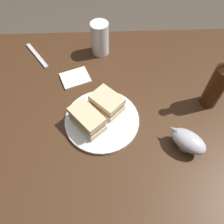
{
  "coord_description": "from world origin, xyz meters",
  "views": [
    {
      "loc": [
        -0.05,
        -0.46,
        1.41
      ],
      "look_at": [
        -0.04,
        -0.02,
        0.75
      ],
      "focal_mm": 36.52,
      "sensor_mm": 36.0,
      "label": 1
    }
  ],
  "objects_px": {
    "gravy_boat": "(188,141)",
    "cider_bottle": "(218,83)",
    "pint_glass": "(100,40)",
    "sandwich_half_left": "(107,103)",
    "napkin": "(75,78)",
    "sandwich_half_right": "(87,119)",
    "fork": "(37,55)",
    "plate": "(102,120)"
  },
  "relations": [
    {
      "from": "gravy_boat",
      "to": "cider_bottle",
      "type": "bearing_deg",
      "value": 54.72
    },
    {
      "from": "gravy_boat",
      "to": "cider_bottle",
      "type": "relative_size",
      "value": 0.51
    },
    {
      "from": "pint_glass",
      "to": "cider_bottle",
      "type": "bearing_deg",
      "value": -36.4
    },
    {
      "from": "sandwich_half_left",
      "to": "napkin",
      "type": "height_order",
      "value": "sandwich_half_left"
    },
    {
      "from": "cider_bottle",
      "to": "napkin",
      "type": "relative_size",
      "value": 2.37
    },
    {
      "from": "sandwich_half_left",
      "to": "sandwich_half_right",
      "type": "height_order",
      "value": "sandwich_half_right"
    },
    {
      "from": "fork",
      "to": "sandwich_half_left",
      "type": "bearing_deg",
      "value": -169.7
    },
    {
      "from": "sandwich_half_left",
      "to": "cider_bottle",
      "type": "relative_size",
      "value": 0.5
    },
    {
      "from": "plate",
      "to": "cider_bottle",
      "type": "xyz_separation_m",
      "value": [
        0.4,
        0.07,
        0.1
      ]
    },
    {
      "from": "gravy_boat",
      "to": "cider_bottle",
      "type": "distance_m",
      "value": 0.23
    },
    {
      "from": "plate",
      "to": "gravy_boat",
      "type": "bearing_deg",
      "value": -21.86
    },
    {
      "from": "cider_bottle",
      "to": "fork",
      "type": "relative_size",
      "value": 1.45
    },
    {
      "from": "cider_bottle",
      "to": "sandwich_half_right",
      "type": "bearing_deg",
      "value": -168.57
    },
    {
      "from": "pint_glass",
      "to": "gravy_boat",
      "type": "bearing_deg",
      "value": -60.03
    },
    {
      "from": "napkin",
      "to": "fork",
      "type": "distance_m",
      "value": 0.22
    },
    {
      "from": "plate",
      "to": "pint_glass",
      "type": "height_order",
      "value": "pint_glass"
    },
    {
      "from": "plate",
      "to": "sandwich_half_right",
      "type": "bearing_deg",
      "value": -157.14
    },
    {
      "from": "pint_glass",
      "to": "napkin",
      "type": "bearing_deg",
      "value": -123.66
    },
    {
      "from": "sandwich_half_left",
      "to": "napkin",
      "type": "bearing_deg",
      "value": 128.18
    },
    {
      "from": "fork",
      "to": "plate",
      "type": "bearing_deg",
      "value": -175.9
    },
    {
      "from": "plate",
      "to": "gravy_boat",
      "type": "relative_size",
      "value": 1.96
    },
    {
      "from": "sandwich_half_right",
      "to": "gravy_boat",
      "type": "xyz_separation_m",
      "value": [
        0.32,
        -0.09,
        -0.01
      ]
    },
    {
      "from": "sandwich_half_left",
      "to": "pint_glass",
      "type": "xyz_separation_m",
      "value": [
        -0.02,
        0.32,
        0.02
      ]
    },
    {
      "from": "sandwich_half_right",
      "to": "napkin",
      "type": "bearing_deg",
      "value": 104.16
    },
    {
      "from": "pint_glass",
      "to": "fork",
      "type": "xyz_separation_m",
      "value": [
        -0.28,
        -0.02,
        -0.06
      ]
    },
    {
      "from": "cider_bottle",
      "to": "fork",
      "type": "distance_m",
      "value": 0.74
    },
    {
      "from": "gravy_boat",
      "to": "cider_bottle",
      "type": "xyz_separation_m",
      "value": [
        0.13,
        0.18,
        0.06
      ]
    },
    {
      "from": "sandwich_half_right",
      "to": "fork",
      "type": "height_order",
      "value": "sandwich_half_right"
    },
    {
      "from": "sandwich_half_right",
      "to": "fork",
      "type": "xyz_separation_m",
      "value": [
        -0.23,
        0.37,
        -0.04
      ]
    },
    {
      "from": "gravy_boat",
      "to": "napkin",
      "type": "bearing_deg",
      "value": 139.99
    },
    {
      "from": "sandwich_half_right",
      "to": "cider_bottle",
      "type": "relative_size",
      "value": 0.52
    },
    {
      "from": "napkin",
      "to": "cider_bottle",
      "type": "bearing_deg",
      "value": -15.3
    },
    {
      "from": "sandwich_half_right",
      "to": "sandwich_half_left",
      "type": "bearing_deg",
      "value": 45.42
    },
    {
      "from": "gravy_boat",
      "to": "sandwich_half_left",
      "type": "bearing_deg",
      "value": 148.02
    },
    {
      "from": "pint_glass",
      "to": "sandwich_half_right",
      "type": "bearing_deg",
      "value": -96.94
    },
    {
      "from": "napkin",
      "to": "fork",
      "type": "relative_size",
      "value": 0.61
    },
    {
      "from": "pint_glass",
      "to": "fork",
      "type": "bearing_deg",
      "value": -176.36
    },
    {
      "from": "gravy_boat",
      "to": "napkin",
      "type": "height_order",
      "value": "gravy_boat"
    },
    {
      "from": "sandwich_half_left",
      "to": "pint_glass",
      "type": "distance_m",
      "value": 0.32
    },
    {
      "from": "gravy_boat",
      "to": "napkin",
      "type": "xyz_separation_m",
      "value": [
        -0.38,
        0.32,
        -0.04
      ]
    },
    {
      "from": "gravy_boat",
      "to": "pint_glass",
      "type": "bearing_deg",
      "value": 119.97
    },
    {
      "from": "plate",
      "to": "napkin",
      "type": "distance_m",
      "value": 0.23
    }
  ]
}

